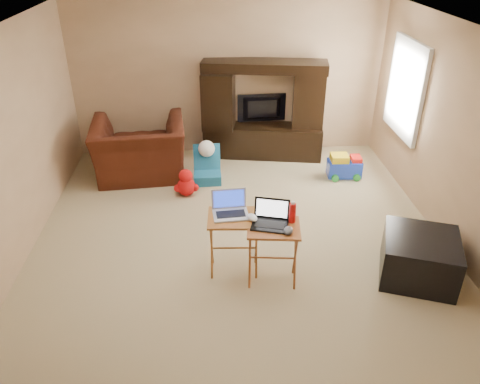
{
  "coord_description": "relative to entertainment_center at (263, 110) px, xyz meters",
  "views": [
    {
      "loc": [
        -0.3,
        -4.74,
        3.36
      ],
      "look_at": [
        0.0,
        -0.2,
        0.8
      ],
      "focal_mm": 35.0,
      "sensor_mm": 36.0,
      "label": 1
    }
  ],
  "objects": [
    {
      "name": "television",
      "position": [
        0.0,
        0.15,
        -0.03
      ],
      "size": [
        0.81,
        0.16,
        0.47
      ],
      "primitive_type": "imported",
      "rotation": [
        0.0,
        0.0,
        3.21
      ],
      "color": "black",
      "rests_on": "entertainment_center"
    },
    {
      "name": "mouse_left",
      "position": [
        -0.46,
        -3.12,
        -0.05
      ],
      "size": [
        0.14,
        0.17,
        0.06
      ],
      "primitive_type": "ellipsoid",
      "rotation": [
        0.0,
        0.0,
        0.37
      ],
      "color": "white",
      "rests_on": "tray_table_left"
    },
    {
      "name": "mouse_right",
      "position": [
        -0.12,
        -3.37,
        -0.06
      ],
      "size": [
        0.13,
        0.16,
        0.06
      ],
      "primitive_type": "ellipsoid",
      "rotation": [
        0.0,
        0.0,
        -0.33
      ],
      "color": "#404045",
      "rests_on": "tray_table_right"
    },
    {
      "name": "water_bottle",
      "position": [
        -0.05,
        -3.17,
        0.01
      ],
      "size": [
        0.07,
        0.07,
        0.22
      ],
      "primitive_type": "cylinder",
      "color": "#BC0E0B",
      "rests_on": "tray_table_right"
    },
    {
      "name": "recliner",
      "position": [
        -1.95,
        -0.63,
        -0.36
      ],
      "size": [
        1.44,
        1.29,
        0.88
      ],
      "primitive_type": "imported",
      "rotation": [
        0.0,
        0.0,
        3.23
      ],
      "color": "#4D1E10",
      "rests_on": "floor"
    },
    {
      "name": "ceiling",
      "position": [
        -0.56,
        -2.48,
        1.7
      ],
      "size": [
        5.5,
        5.5,
        0.0
      ],
      "primitive_type": "plane",
      "rotation": [
        3.14,
        0.0,
        0.0
      ],
      "color": "silver",
      "rests_on": "ground"
    },
    {
      "name": "entertainment_center",
      "position": [
        0.0,
        0.0,
        0.0
      ],
      "size": [
        2.0,
        0.79,
        1.59
      ],
      "primitive_type": "cube",
      "rotation": [
        0.0,
        0.0,
        -0.16
      ],
      "color": "black",
      "rests_on": "floor"
    },
    {
      "name": "laptop_right",
      "position": [
        -0.29,
        -3.23,
        0.03
      ],
      "size": [
        0.43,
        0.38,
        0.24
      ],
      "primitive_type": "cube",
      "rotation": [
        0.0,
        0.0,
        -0.26
      ],
      "color": "black",
      "rests_on": "tray_table_right"
    },
    {
      "name": "wall_front",
      "position": [
        -0.56,
        -5.23,
        0.45
      ],
      "size": [
        5.0,
        0.0,
        5.0
      ],
      "primitive_type": "plane",
      "rotation": [
        -1.57,
        0.0,
        0.0
      ],
      "color": "tan",
      "rests_on": "ground"
    },
    {
      "name": "laptop_left",
      "position": [
        -0.68,
        -3.02,
        0.04
      ],
      "size": [
        0.4,
        0.33,
        0.24
      ],
      "primitive_type": "cube",
      "rotation": [
        0.0,
        0.0,
        0.08
      ],
      "color": "#B2B3B7",
      "rests_on": "tray_table_left"
    },
    {
      "name": "window_frame",
      "position": [
        1.9,
        -0.93,
        0.6
      ],
      "size": [
        0.06,
        1.14,
        1.34
      ],
      "primitive_type": "cube",
      "color": "white",
      "rests_on": "ground"
    },
    {
      "name": "window_pane",
      "position": [
        1.92,
        -0.93,
        0.6
      ],
      "size": [
        0.0,
        1.2,
        1.2
      ],
      "primitive_type": "plane",
      "rotation": [
        1.57,
        0.0,
        -1.57
      ],
      "color": "white",
      "rests_on": "ground"
    },
    {
      "name": "wall_back",
      "position": [
        -0.56,
        0.27,
        0.45
      ],
      "size": [
        5.0,
        0.0,
        5.0
      ],
      "primitive_type": "plane",
      "rotation": [
        1.57,
        0.0,
        0.0
      ],
      "color": "tan",
      "rests_on": "ground"
    },
    {
      "name": "wall_right",
      "position": [
        1.94,
        -2.48,
        0.45
      ],
      "size": [
        0.0,
        5.5,
        5.5
      ],
      "primitive_type": "plane",
      "rotation": [
        1.57,
        0.0,
        -1.57
      ],
      "color": "tan",
      "rests_on": "ground"
    },
    {
      "name": "floor",
      "position": [
        -0.56,
        -2.48,
        -0.8
      ],
      "size": [
        5.5,
        5.5,
        0.0
      ],
      "primitive_type": "plane",
      "color": "beige",
      "rests_on": "ground"
    },
    {
      "name": "tray_table_left",
      "position": [
        -0.65,
        -3.05,
        -0.44
      ],
      "size": [
        0.57,
        0.47,
        0.71
      ],
      "primitive_type": "cube",
      "rotation": [
        0.0,
        0.0,
        -0.06
      ],
      "color": "#AB6B29",
      "rests_on": "floor"
    },
    {
      "name": "child_rocker",
      "position": [
        -0.94,
        -0.88,
        -0.53
      ],
      "size": [
        0.42,
        0.47,
        0.54
      ],
      "primitive_type": null,
      "rotation": [
        0.0,
        0.0,
        0.03
      ],
      "color": "#185F87",
      "rests_on": "floor"
    },
    {
      "name": "wall_left",
      "position": [
        -3.06,
        -2.48,
        0.45
      ],
      "size": [
        0.0,
        5.5,
        5.5
      ],
      "primitive_type": "plane",
      "rotation": [
        1.57,
        0.0,
        1.57
      ],
      "color": "tan",
      "rests_on": "ground"
    },
    {
      "name": "plush_toy",
      "position": [
        -1.24,
        -1.29,
        -0.59
      ],
      "size": [
        0.37,
        0.31,
        0.41
      ],
      "primitive_type": null,
      "color": "red",
      "rests_on": "floor"
    },
    {
      "name": "ottoman",
      "position": [
        1.35,
        -3.28,
        -0.55
      ],
      "size": [
        0.99,
        0.99,
        0.5
      ],
      "primitive_type": "cube",
      "rotation": [
        0.0,
        0.0,
        -0.35
      ],
      "color": "black",
      "rests_on": "floor"
    },
    {
      "name": "push_toy",
      "position": [
        1.17,
        -0.88,
        -0.6
      ],
      "size": [
        0.53,
        0.39,
        0.39
      ],
      "primitive_type": null,
      "rotation": [
        0.0,
        0.0,
        -0.05
      ],
      "color": "blue",
      "rests_on": "floor"
    },
    {
      "name": "tray_table_right",
      "position": [
        -0.25,
        -3.25,
        -0.45
      ],
      "size": [
        0.58,
        0.49,
        0.7
      ],
      "primitive_type": "cube",
      "rotation": [
        0.0,
        0.0,
        -0.11
      ],
      "color": "#9F5226",
      "rests_on": "floor"
    }
  ]
}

